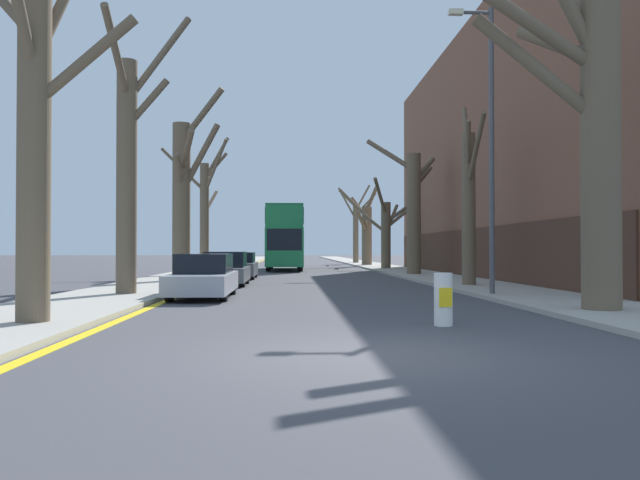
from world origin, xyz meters
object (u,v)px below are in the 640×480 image
street_tree_left_0 (32,117)px  parked_car_0 (204,277)px  street_tree_left_2 (183,194)px  street_tree_right_1 (469,201)px  street_tree_right_4 (366,230)px  traffic_bollard (443,299)px  double_decker_bus (285,235)px  street_tree_right_0 (592,130)px  parked_car_2 (237,266)px  lamp_post (489,137)px  street_tree_left_1 (128,164)px  street_tree_right_5 (356,228)px  street_tree_right_3 (387,230)px  street_tree_left_3 (205,210)px  street_tree_right_2 (413,208)px  parked_car_1 (225,270)px

street_tree_left_0 → parked_car_0: 8.25m
street_tree_left_2 → street_tree_right_1: size_ratio=1.17×
street_tree_right_4 → traffic_bollard: size_ratio=6.82×
double_decker_bus → parked_car_0: size_ratio=2.27×
street_tree_right_0 → parked_car_2: street_tree_right_0 is taller
parked_car_0 → traffic_bollard: 9.15m
street_tree_left_0 → lamp_post: 12.93m
street_tree_left_1 → street_tree_left_2: (0.28, 8.24, -0.19)m
street_tree_right_5 → traffic_bollard: (-3.95, -51.97, -3.17)m
parked_car_0 → street_tree_right_1: bearing=25.0°
street_tree_right_1 → street_tree_right_4: (-0.16, 31.04, -0.17)m
street_tree_right_3 → traffic_bollard: street_tree_right_3 is taller
street_tree_left_2 → traffic_bollard: bearing=-64.2°
street_tree_right_5 → parked_car_0: street_tree_right_5 is taller
street_tree_right_5 → traffic_bollard: street_tree_right_5 is taller
street_tree_left_3 → street_tree_right_2: street_tree_right_2 is taller
street_tree_right_5 → parked_car_0: 45.81m
street_tree_right_4 → parked_car_0: bearing=-104.7°
street_tree_right_4 → parked_car_2: size_ratio=1.63×
street_tree_right_4 → street_tree_right_2: bearing=-89.5°
parked_car_1 → lamp_post: bearing=-38.1°
parked_car_2 → lamp_post: size_ratio=0.48×
parked_car_1 → parked_car_0: bearing=-90.0°
street_tree_left_1 → street_tree_right_2: street_tree_left_1 is taller
street_tree_right_1 → parked_car_2: street_tree_right_1 is taller
parked_car_0 → street_tree_right_4: bearing=75.3°
traffic_bollard → double_decker_bus: bearing=95.8°
street_tree_left_0 → parked_car_1: 14.23m
street_tree_left_1 → street_tree_right_3: 27.98m
street_tree_left_3 → double_decker_bus: 10.30m
street_tree_right_1 → street_tree_right_5: size_ratio=0.90×
street_tree_right_1 → street_tree_right_2: street_tree_right_2 is taller
street_tree_left_1 → street_tree_right_3: street_tree_left_1 is taller
street_tree_right_3 → street_tree_right_0: bearing=-90.4°
street_tree_right_2 → parked_car_0: bearing=-122.0°
street_tree_right_5 → lamp_post: (-0.81, -45.08, 1.23)m
street_tree_right_2 → street_tree_right_4: (-0.17, 20.26, -0.57)m
street_tree_left_0 → street_tree_right_4: bearing=74.9°
street_tree_left_2 → street_tree_right_2: street_tree_left_2 is taller
street_tree_right_2 → street_tree_left_2: bearing=-149.8°
street_tree_left_0 → street_tree_right_4: size_ratio=1.23×
street_tree_right_0 → lamp_post: 5.12m
lamp_post → street_tree_right_4: bearing=89.0°
parked_car_0 → street_tree_left_2: bearing=103.6°
street_tree_right_3 → lamp_post: lamp_post is taller
lamp_post → street_tree_right_2: bearing=87.1°
parked_car_2 → traffic_bollard: 20.35m
street_tree_left_1 → parked_car_0: size_ratio=2.01×
traffic_bollard → street_tree_right_4: bearing=85.0°
street_tree_left_0 → street_tree_left_2: bearing=89.4°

